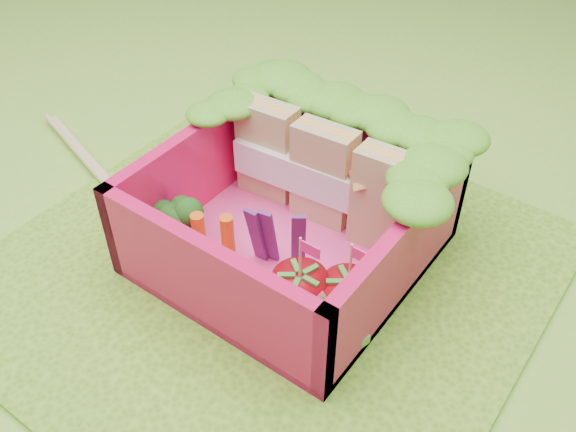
# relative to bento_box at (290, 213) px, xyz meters

# --- Properties ---
(ground) EXTENTS (14.00, 14.00, 0.00)m
(ground) POSITION_rel_bento_box_xyz_m (-0.03, -0.17, -0.31)
(ground) COLOR #7DC337
(ground) RESTS_ON ground
(placemat) EXTENTS (2.60, 2.60, 0.03)m
(placemat) POSITION_rel_bento_box_xyz_m (-0.03, -0.17, -0.29)
(placemat) COLOR #5B9120
(placemat) RESTS_ON ground
(bento_floor) EXTENTS (1.30, 1.30, 0.05)m
(bento_floor) POSITION_rel_bento_box_xyz_m (0.00, 0.00, -0.25)
(bento_floor) COLOR #F43E8F
(bento_floor) RESTS_ON placemat
(bento_box) EXTENTS (1.30, 1.30, 0.55)m
(bento_box) POSITION_rel_bento_box_xyz_m (0.00, 0.00, 0.00)
(bento_box) COLOR #E01250
(bento_box) RESTS_ON placemat
(lettuce_ruffle) EXTENTS (1.43, 0.83, 0.11)m
(lettuce_ruffle) POSITION_rel_bento_box_xyz_m (0.00, 0.49, 0.33)
(lettuce_ruffle) COLOR #3C931A
(lettuce_ruffle) RESTS_ON bento_box
(sandwich_stack) EXTENTS (1.07, 0.25, 0.57)m
(sandwich_stack) POSITION_rel_bento_box_xyz_m (0.01, 0.30, 0.06)
(sandwich_stack) COLOR #A17C55
(sandwich_stack) RESTS_ON bento_floor
(broccoli) EXTENTS (0.31, 0.31, 0.26)m
(broccoli) POSITION_rel_bento_box_xyz_m (-0.49, -0.31, -0.04)
(broccoli) COLOR #68A550
(broccoli) RESTS_ON bento_floor
(carrot_sticks) EXTENTS (0.18, 0.16, 0.28)m
(carrot_sticks) POSITION_rel_bento_box_xyz_m (-0.27, -0.29, -0.09)
(carrot_sticks) COLOR orange
(carrot_sticks) RESTS_ON bento_floor
(purple_wedges) EXTENTS (0.26, 0.14, 0.38)m
(purple_wedges) POSITION_rel_bento_box_xyz_m (0.02, -0.16, -0.04)
(purple_wedges) COLOR #531C63
(purple_wedges) RESTS_ON bento_floor
(strawberry_left) EXTENTS (0.26, 0.26, 0.50)m
(strawberry_left) POSITION_rel_bento_box_xyz_m (0.31, -0.35, -0.09)
(strawberry_left) COLOR red
(strawberry_left) RESTS_ON bento_floor
(strawberry_right) EXTENTS (0.25, 0.25, 0.49)m
(strawberry_right) POSITION_rel_bento_box_xyz_m (0.50, -0.25, -0.09)
(strawberry_right) COLOR red
(strawberry_right) RESTS_ON bento_floor
(snap_peas) EXTENTS (0.62, 0.64, 0.05)m
(snap_peas) POSITION_rel_bento_box_xyz_m (0.38, -0.24, -0.20)
(snap_peas) COLOR #5BAD36
(snap_peas) RESTS_ON bento_floor
(chopsticks) EXTENTS (2.01, 0.64, 0.04)m
(chopsticks) POSITION_rel_bento_box_xyz_m (-1.08, -0.22, -0.25)
(chopsticks) COLOR #CEBB71
(chopsticks) RESTS_ON placemat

